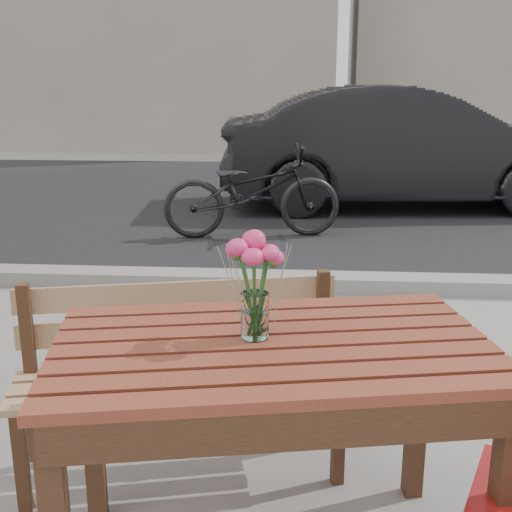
{
  "coord_description": "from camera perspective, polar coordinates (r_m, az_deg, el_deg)",
  "views": [
    {
      "loc": [
        0.33,
        -1.77,
        1.57
      ],
      "look_at": [
        0.19,
        0.11,
        1.06
      ],
      "focal_mm": 45.0,
      "sensor_mm": 36.0,
      "label": 1
    }
  ],
  "objects": [
    {
      "name": "street",
      "position": [
        7.01,
        1.38,
        2.63
      ],
      "size": [
        30.0,
        8.12,
        0.12
      ],
      "color": "black",
      "rests_on": "ground"
    },
    {
      "name": "main_table",
      "position": [
        2.01,
        1.46,
        -11.1
      ],
      "size": [
        1.44,
        1.0,
        0.81
      ],
      "rotation": [
        0.0,
        0.0,
        0.19
      ],
      "color": "brown",
      "rests_on": "ground"
    },
    {
      "name": "main_bench",
      "position": [
        2.65,
        -6.7,
        -8.65
      ],
      "size": [
        1.38,
        0.68,
        0.82
      ],
      "rotation": [
        0.0,
        0.0,
        0.22
      ],
      "color": "#94724C",
      "rests_on": "ground"
    },
    {
      "name": "main_vase",
      "position": [
        1.91,
        -0.11,
        -1.41
      ],
      "size": [
        0.18,
        0.18,
        0.34
      ],
      "color": "white",
      "rests_on": "main_table"
    },
    {
      "name": "parked_car",
      "position": [
        8.4,
        13.11,
        9.4
      ],
      "size": [
        4.72,
        1.97,
        1.52
      ],
      "primitive_type": "imported",
      "rotation": [
        0.0,
        0.0,
        1.65
      ],
      "color": "black",
      "rests_on": "ground"
    },
    {
      "name": "bicycle",
      "position": [
        6.6,
        -0.34,
        5.77
      ],
      "size": [
        1.89,
        0.92,
        0.95
      ],
      "primitive_type": "imported",
      "rotation": [
        0.0,
        0.0,
        1.74
      ],
      "color": "black",
      "rests_on": "ground"
    }
  ]
}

